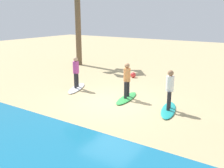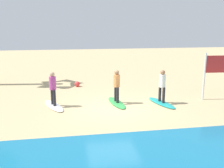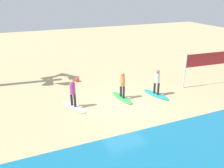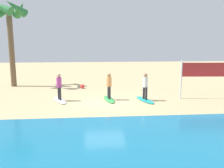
# 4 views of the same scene
# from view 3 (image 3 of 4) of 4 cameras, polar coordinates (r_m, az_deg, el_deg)

# --- Properties ---
(ground_plane) EXTENTS (60.00, 60.00, 0.00)m
(ground_plane) POSITION_cam_3_polar(r_m,az_deg,el_deg) (14.17, 2.40, -4.83)
(ground_plane) COLOR tan
(surfboard_teal) EXTENTS (1.10, 2.17, 0.09)m
(surfboard_teal) POSITION_cam_3_polar(r_m,az_deg,el_deg) (15.54, 10.60, -2.50)
(surfboard_teal) COLOR teal
(surfboard_teal) RESTS_ON ground
(surfer_teal) EXTENTS (0.32, 0.45, 1.64)m
(surfer_teal) POSITION_cam_3_polar(r_m,az_deg,el_deg) (15.17, 10.86, 0.91)
(surfer_teal) COLOR #232328
(surfer_teal) RESTS_ON surfboard_teal
(surfboard_green) EXTENTS (0.86, 2.16, 0.09)m
(surfboard_green) POSITION_cam_3_polar(r_m,az_deg,el_deg) (14.83, 2.47, -3.35)
(surfboard_green) COLOR green
(surfboard_green) RESTS_ON ground
(surfer_green) EXTENTS (0.32, 0.46, 1.64)m
(surfer_green) POSITION_cam_3_polar(r_m,az_deg,el_deg) (14.44, 2.54, 0.21)
(surfer_green) COLOR #232328
(surfer_green) RESTS_ON surfboard_green
(surfboard_white) EXTENTS (1.30, 2.16, 0.09)m
(surfboard_white) POSITION_cam_3_polar(r_m,az_deg,el_deg) (13.91, -9.27, -5.44)
(surfboard_white) COLOR white
(surfboard_white) RESTS_ON ground
(surfer_white) EXTENTS (0.32, 0.44, 1.64)m
(surfer_white) POSITION_cam_3_polar(r_m,az_deg,el_deg) (13.49, -9.53, -1.69)
(surfer_white) COLOR #232328
(surfer_white) RESTS_ON surfboard_white
(beach_ball) EXTENTS (0.34, 0.34, 0.34)m
(beach_ball) POSITION_cam_3_polar(r_m,az_deg,el_deg) (17.67, -8.47, 1.12)
(beach_ball) COLOR #E53838
(beach_ball) RESTS_ON ground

